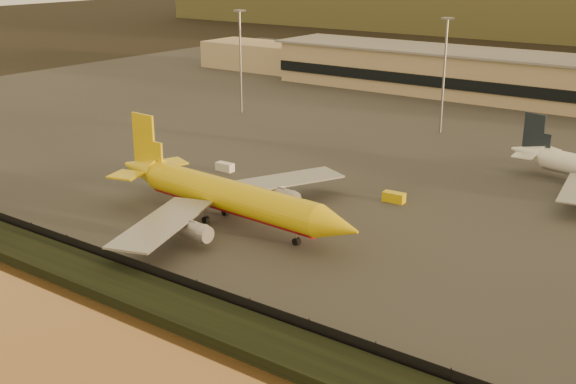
% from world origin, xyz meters
% --- Properties ---
extents(ground, '(900.00, 900.00, 0.00)m').
position_xyz_m(ground, '(0.00, 0.00, 0.00)').
color(ground, black).
rests_on(ground, ground).
extents(embankment, '(320.00, 7.00, 1.40)m').
position_xyz_m(embankment, '(0.00, -17.00, 0.70)').
color(embankment, black).
rests_on(embankment, ground).
extents(tarmac, '(320.00, 220.00, 0.20)m').
position_xyz_m(tarmac, '(0.00, 95.00, 0.10)').
color(tarmac, '#2D2D2D').
rests_on(tarmac, ground).
extents(perimeter_fence, '(300.00, 0.05, 2.20)m').
position_xyz_m(perimeter_fence, '(0.00, -13.00, 1.30)').
color(perimeter_fence, black).
rests_on(perimeter_fence, tarmac).
extents(terminal_building, '(202.00, 25.00, 12.60)m').
position_xyz_m(terminal_building, '(-14.52, 125.55, 6.25)').
color(terminal_building, '#C8AB8B').
rests_on(terminal_building, tarmac).
extents(apron_light_masts, '(152.20, 12.20, 25.40)m').
position_xyz_m(apron_light_masts, '(15.00, 75.00, 15.70)').
color(apron_light_masts, slate).
rests_on(apron_light_masts, tarmac).
extents(dhl_cargo_jet, '(47.42, 46.38, 14.16)m').
position_xyz_m(dhl_cargo_jet, '(-11.32, 7.98, 4.43)').
color(dhl_cargo_jet, '#DFBF0B').
rests_on(dhl_cargo_jet, tarmac).
extents(gse_vehicle_yellow, '(3.71, 1.85, 1.62)m').
position_xyz_m(gse_vehicle_yellow, '(4.34, 31.32, 1.01)').
color(gse_vehicle_yellow, '#DFBF0B').
rests_on(gse_vehicle_yellow, tarmac).
extents(gse_vehicle_white, '(3.50, 1.59, 1.57)m').
position_xyz_m(gse_vehicle_white, '(-29.48, 28.31, 0.99)').
color(gse_vehicle_white, white).
rests_on(gse_vehicle_white, tarmac).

